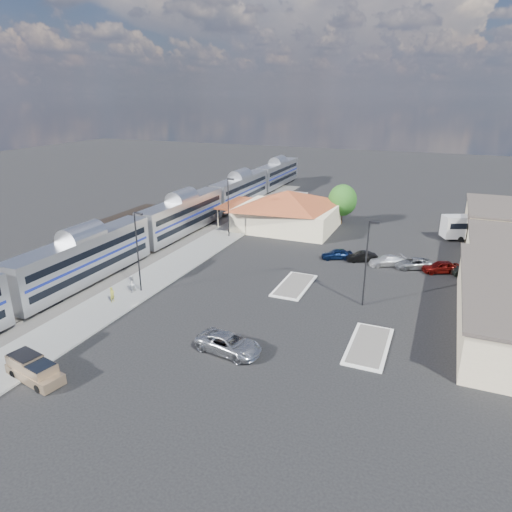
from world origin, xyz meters
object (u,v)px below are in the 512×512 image
at_px(station_depot, 287,209).
at_px(suv, 229,344).
at_px(coach_bus, 481,226).
at_px(pickup_truck, 35,370).

relative_size(station_depot, suv, 3.18).
distance_m(station_depot, suv, 38.32).
height_order(suv, coach_bus, coach_bus).
bearing_deg(pickup_truck, coach_bus, -21.15).
bearing_deg(station_depot, coach_bus, 10.61).
bearing_deg(station_depot, pickup_truck, -94.83).
xyz_separation_m(pickup_truck, coach_bus, (32.50, 51.99, 1.27)).
height_order(station_depot, pickup_truck, station_depot).
distance_m(suv, coach_bus, 47.54).
height_order(pickup_truck, suv, pickup_truck).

